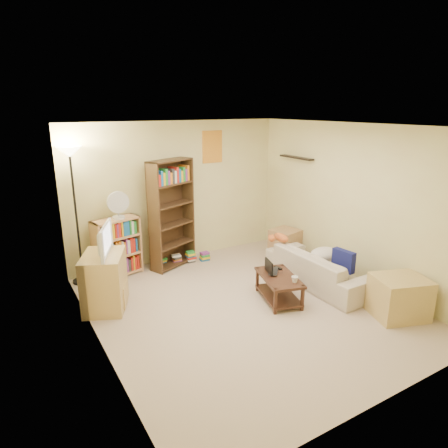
# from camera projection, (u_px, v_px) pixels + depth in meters

# --- Properties ---
(room) EXTENTS (4.50, 4.54, 2.52)m
(room) POSITION_uv_depth(u_px,v_px,m) (248.00, 195.00, 5.21)
(room) COLOR #C9B497
(room) RESTS_ON ground
(sofa) EXTENTS (1.87, 0.75, 0.54)m
(sofa) POSITION_uv_depth(u_px,v_px,m) (319.00, 268.00, 6.32)
(sofa) COLOR beige
(sofa) RESTS_ON ground
(navy_pillow) EXTENTS (0.14, 0.37, 0.32)m
(navy_pillow) POSITION_uv_depth(u_px,v_px,m) (343.00, 261.00, 5.96)
(navy_pillow) COLOR navy
(navy_pillow) RESTS_ON sofa
(cream_blanket) EXTENTS (0.50, 0.36, 0.21)m
(cream_blanket) POSITION_uv_depth(u_px,v_px,m) (324.00, 254.00, 6.37)
(cream_blanket) COLOR beige
(cream_blanket) RESTS_ON sofa
(tabby_cat) EXTENTS (0.42, 0.15, 0.15)m
(tabby_cat) POSITION_uv_depth(u_px,v_px,m) (280.00, 238.00, 6.69)
(tabby_cat) COLOR #CE612B
(tabby_cat) RESTS_ON sofa
(coffee_table) EXTENTS (0.69, 0.95, 0.38)m
(coffee_table) POSITION_uv_depth(u_px,v_px,m) (279.00, 285.00, 5.80)
(coffee_table) COLOR #3F2318
(coffee_table) RESTS_ON ground
(laptop) EXTENTS (0.52, 0.52, 0.03)m
(laptop) POSITION_uv_depth(u_px,v_px,m) (276.00, 272.00, 5.88)
(laptop) COLOR black
(laptop) RESTS_ON coffee_table
(laptop_screen) EXTENTS (0.09, 0.27, 0.19)m
(laptop_screen) POSITION_uv_depth(u_px,v_px,m) (269.00, 266.00, 5.82)
(laptop_screen) COLOR white
(laptop_screen) RESTS_ON laptop
(mug) EXTENTS (0.11, 0.11, 0.09)m
(mug) POSITION_uv_depth(u_px,v_px,m) (295.00, 279.00, 5.55)
(mug) COLOR white
(mug) RESTS_ON coffee_table
(tv_remote) EXTENTS (0.05, 0.15, 0.02)m
(tv_remote) POSITION_uv_depth(u_px,v_px,m) (278.00, 268.00, 6.04)
(tv_remote) COLOR black
(tv_remote) RESTS_ON coffee_table
(tv_stand) EXTENTS (0.79, 0.89, 0.79)m
(tv_stand) POSITION_uv_depth(u_px,v_px,m) (104.00, 281.00, 5.55)
(tv_stand) COLOR #DEBE6C
(tv_stand) RESTS_ON ground
(television) EXTENTS (0.80, 0.65, 0.42)m
(television) POSITION_uv_depth(u_px,v_px,m) (101.00, 240.00, 5.37)
(television) COLOR black
(television) RESTS_ON tv_stand
(tall_bookshelf) EXTENTS (0.89, 0.58, 1.89)m
(tall_bookshelf) POSITION_uv_depth(u_px,v_px,m) (172.00, 212.00, 6.85)
(tall_bookshelf) COLOR #44301A
(tall_bookshelf) RESTS_ON ground
(short_bookshelf) EXTENTS (0.82, 0.48, 0.99)m
(short_bookshelf) POSITION_uv_depth(u_px,v_px,m) (117.00, 247.00, 6.59)
(short_bookshelf) COLOR tan
(short_bookshelf) RESTS_ON ground
(desk_fan) EXTENTS (0.35, 0.20, 0.46)m
(desk_fan) POSITION_uv_depth(u_px,v_px,m) (118.00, 205.00, 6.37)
(desk_fan) COLOR silver
(desk_fan) RESTS_ON short_bookshelf
(floor_lamp) EXTENTS (0.37, 0.37, 2.17)m
(floor_lamp) POSITION_uv_depth(u_px,v_px,m) (72.00, 176.00, 5.98)
(floor_lamp) COLOR black
(floor_lamp) RESTS_ON ground
(side_table) EXTENTS (0.56, 0.56, 0.53)m
(side_table) POSITION_uv_depth(u_px,v_px,m) (285.00, 243.00, 7.47)
(side_table) COLOR tan
(side_table) RESTS_ON ground
(end_cabinet) EXTENTS (0.82, 0.75, 0.56)m
(end_cabinet) POSITION_uv_depth(u_px,v_px,m) (399.00, 297.00, 5.34)
(end_cabinet) COLOR #D6B668
(end_cabinet) RESTS_ON ground
(book_stacks) EXTENTS (0.94, 0.30, 0.21)m
(book_stacks) POSITION_uv_depth(u_px,v_px,m) (184.00, 258.00, 7.23)
(book_stacks) COLOR red
(book_stacks) RESTS_ON ground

